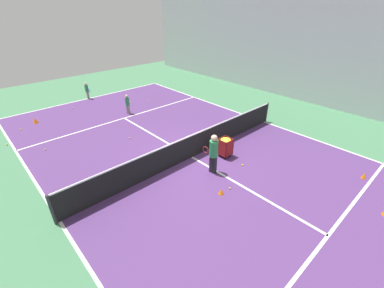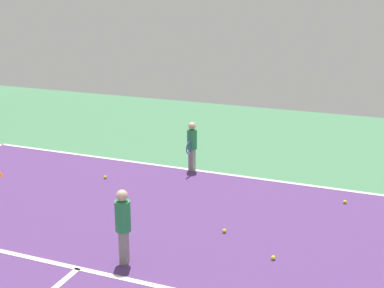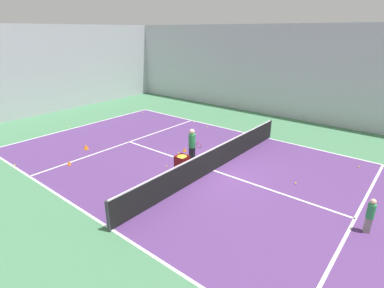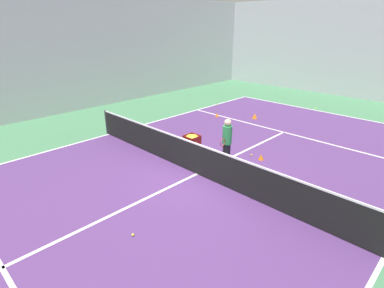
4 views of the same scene
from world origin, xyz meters
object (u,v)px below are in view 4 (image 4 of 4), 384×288
at_px(training_cone_1, 217,115).
at_px(ball_cart, 192,142).
at_px(tennis_net, 197,159).
at_px(training_cone_0, 261,157).
at_px(coach_at_net, 227,138).

bearing_deg(training_cone_1, ball_cart, -60.07).
relative_size(tennis_net, training_cone_1, 50.39).
distance_m(training_cone_0, training_cone_1, 5.59).
distance_m(tennis_net, training_cone_0, 2.67).
distance_m(tennis_net, ball_cart, 1.43).
height_order(training_cone_0, training_cone_1, training_cone_1).
height_order(coach_at_net, training_cone_1, coach_at_net).
relative_size(coach_at_net, training_cone_0, 7.98).
relative_size(ball_cart, training_cone_1, 3.85).
distance_m(coach_at_net, training_cone_1, 5.80).
bearing_deg(training_cone_0, ball_cart, -141.87).
xyz_separation_m(tennis_net, training_cone_1, (-3.79, 5.54, -0.45)).
height_order(tennis_net, training_cone_0, tennis_net).
bearing_deg(coach_at_net, training_cone_0, 141.14).
height_order(tennis_net, training_cone_1, tennis_net).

